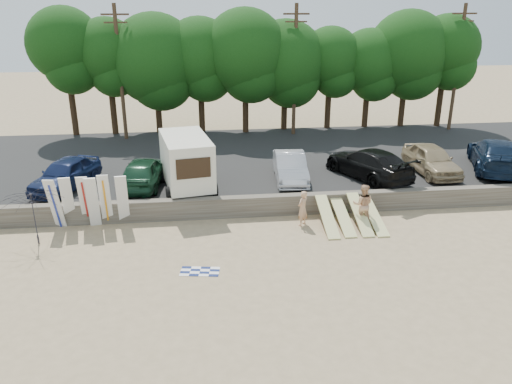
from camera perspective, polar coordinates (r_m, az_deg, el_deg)
ground at (r=22.05m, az=6.77°, el=-5.47°), size 120.00×120.00×0.00m
seawall at (r=24.51m, az=5.25°, el=-1.34°), size 44.00×0.50×1.00m
parking_lot at (r=31.51m, az=2.51°, el=3.53°), size 44.00×14.50×0.70m
treeline at (r=37.13m, az=0.46°, el=15.43°), size 32.34×6.79×8.90m
utility_poles at (r=36.10m, az=4.48°, el=13.96°), size 25.80×0.26×9.00m
box_trailer at (r=25.56m, az=-7.98°, el=3.64°), size 3.07×4.64×2.76m
car_0 at (r=27.37m, az=-20.94°, el=1.93°), size 3.34×5.03×1.59m
car_1 at (r=26.56m, az=-12.67°, el=2.27°), size 2.50×4.87×1.59m
car_2 at (r=26.87m, az=3.94°, el=2.85°), size 1.89×4.61×1.49m
car_3 at (r=27.94m, az=12.72°, el=3.23°), size 4.28×6.03×1.62m
car_4 at (r=29.64m, az=19.42°, el=3.52°), size 2.00×4.72×1.59m
car_5 at (r=31.63m, az=25.73°, el=3.86°), size 4.63×6.63×1.78m
surfboard_upright_0 at (r=24.14m, az=-22.01°, el=-1.26°), size 0.60×0.81×2.52m
surfboard_upright_1 at (r=24.19m, az=-20.70°, el=-1.04°), size 0.60×0.80×2.53m
surfboard_upright_2 at (r=23.98m, az=-18.92°, el=-0.98°), size 0.53×0.72×2.53m
surfboard_upright_3 at (r=23.71m, az=-18.14°, el=-1.13°), size 0.59×0.76×2.53m
surfboard_upright_4 at (r=23.79m, az=-16.83°, el=-0.87°), size 0.54×0.58×2.57m
surfboard_upright_5 at (r=23.60m, az=-15.00°, el=-0.90°), size 0.58×0.76×2.53m
surfboard_low_0 at (r=23.19m, az=8.14°, el=-2.76°), size 0.56×2.86×1.04m
surfboard_low_1 at (r=23.52m, az=9.89°, el=-2.75°), size 0.56×2.91×0.86m
surfboard_low_2 at (r=23.63m, az=11.79°, el=-2.49°), size 0.56×2.85×1.08m
surfboard_low_3 at (r=23.90m, az=13.32°, el=-2.71°), size 0.56×2.93×0.80m
beachgoer_a at (r=23.09m, az=5.34°, el=-1.87°), size 0.72×0.71×1.68m
beachgoer_b at (r=23.59m, az=12.11°, el=-1.41°), size 1.12×0.98×1.95m
cooler at (r=24.56m, az=9.91°, el=-2.39°), size 0.47×0.43×0.32m
gear_bag at (r=24.11m, az=5.38°, el=-2.74°), size 0.38×0.35×0.22m
beach_towel at (r=19.61m, az=-6.43°, el=-9.01°), size 1.71×1.71×0.00m
beach_umbrella at (r=23.07m, az=-24.13°, el=-2.70°), size 3.46×3.43×2.45m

